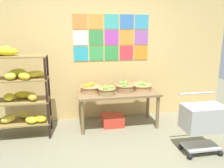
{
  "coord_description": "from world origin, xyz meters",
  "views": [
    {
      "loc": [
        -0.57,
        -2.41,
        1.73
      ],
      "look_at": [
        0.11,
        1.19,
        0.84
      ],
      "focal_mm": 35.82,
      "sensor_mm": 36.0,
      "label": 1
    }
  ],
  "objects_px": {
    "shopping_cart": "(203,120)",
    "banana_shelf_unit": "(19,87)",
    "fruit_basket_centre": "(107,90)",
    "fruit_basket_left": "(90,88)",
    "fruit_basket_back_right": "(142,86)",
    "display_table": "(118,97)",
    "fruit_basket_right": "(125,87)",
    "produce_crate_under_table": "(113,120)"
  },
  "relations": [
    {
      "from": "shopping_cart",
      "to": "banana_shelf_unit",
      "type": "bearing_deg",
      "value": 159.79
    },
    {
      "from": "fruit_basket_centre",
      "to": "fruit_basket_left",
      "type": "height_order",
      "value": "fruit_basket_centre"
    },
    {
      "from": "fruit_basket_back_right",
      "to": "fruit_basket_centre",
      "type": "bearing_deg",
      "value": -163.11
    },
    {
      "from": "banana_shelf_unit",
      "to": "display_table",
      "type": "xyz_separation_m",
      "value": [
        1.66,
        0.11,
        -0.29
      ]
    },
    {
      "from": "fruit_basket_right",
      "to": "fruit_basket_centre",
      "type": "bearing_deg",
      "value": -155.61
    },
    {
      "from": "produce_crate_under_table",
      "to": "shopping_cart",
      "type": "height_order",
      "value": "shopping_cart"
    },
    {
      "from": "fruit_basket_left",
      "to": "shopping_cart",
      "type": "height_order",
      "value": "shopping_cart"
    },
    {
      "from": "display_table",
      "to": "shopping_cart",
      "type": "bearing_deg",
      "value": -50.05
    },
    {
      "from": "fruit_basket_right",
      "to": "display_table",
      "type": "bearing_deg",
      "value": -158.91
    },
    {
      "from": "fruit_basket_centre",
      "to": "fruit_basket_back_right",
      "type": "relative_size",
      "value": 0.79
    },
    {
      "from": "fruit_basket_centre",
      "to": "shopping_cart",
      "type": "distance_m",
      "value": 1.6
    },
    {
      "from": "banana_shelf_unit",
      "to": "produce_crate_under_table",
      "type": "distance_m",
      "value": 1.74
    },
    {
      "from": "fruit_basket_right",
      "to": "produce_crate_under_table",
      "type": "bearing_deg",
      "value": -170.49
    },
    {
      "from": "banana_shelf_unit",
      "to": "display_table",
      "type": "distance_m",
      "value": 1.69
    },
    {
      "from": "display_table",
      "to": "fruit_basket_left",
      "type": "relative_size",
      "value": 3.78
    },
    {
      "from": "banana_shelf_unit",
      "to": "fruit_basket_centre",
      "type": "distance_m",
      "value": 1.44
    },
    {
      "from": "fruit_basket_left",
      "to": "produce_crate_under_table",
      "type": "bearing_deg",
      "value": -17.24
    },
    {
      "from": "fruit_basket_centre",
      "to": "produce_crate_under_table",
      "type": "relative_size",
      "value": 0.81
    },
    {
      "from": "banana_shelf_unit",
      "to": "fruit_basket_left",
      "type": "relative_size",
      "value": 3.88
    },
    {
      "from": "fruit_basket_left",
      "to": "shopping_cart",
      "type": "xyz_separation_m",
      "value": [
        1.46,
        -1.29,
        -0.21
      ]
    },
    {
      "from": "fruit_basket_right",
      "to": "produce_crate_under_table",
      "type": "xyz_separation_m",
      "value": [
        -0.23,
        -0.04,
        -0.61
      ]
    },
    {
      "from": "display_table",
      "to": "produce_crate_under_table",
      "type": "xyz_separation_m",
      "value": [
        -0.1,
        0.01,
        -0.46
      ]
    },
    {
      "from": "banana_shelf_unit",
      "to": "shopping_cart",
      "type": "xyz_separation_m",
      "value": [
        2.63,
        -1.05,
        -0.35
      ]
    },
    {
      "from": "banana_shelf_unit",
      "to": "shopping_cart",
      "type": "height_order",
      "value": "banana_shelf_unit"
    },
    {
      "from": "banana_shelf_unit",
      "to": "fruit_basket_right",
      "type": "bearing_deg",
      "value": 5.04
    },
    {
      "from": "fruit_basket_right",
      "to": "produce_crate_under_table",
      "type": "relative_size",
      "value": 0.94
    },
    {
      "from": "fruit_basket_right",
      "to": "banana_shelf_unit",
      "type": "bearing_deg",
      "value": -174.96
    },
    {
      "from": "fruit_basket_left",
      "to": "produce_crate_under_table",
      "type": "height_order",
      "value": "fruit_basket_left"
    },
    {
      "from": "fruit_basket_centre",
      "to": "fruit_basket_back_right",
      "type": "distance_m",
      "value": 0.73
    },
    {
      "from": "produce_crate_under_table",
      "to": "shopping_cart",
      "type": "xyz_separation_m",
      "value": [
        1.07,
        -1.17,
        0.41
      ]
    },
    {
      "from": "fruit_basket_left",
      "to": "display_table",
      "type": "bearing_deg",
      "value": -15.48
    },
    {
      "from": "shopping_cart",
      "to": "display_table",
      "type": "bearing_deg",
      "value": 131.54
    },
    {
      "from": "produce_crate_under_table",
      "to": "fruit_basket_right",
      "type": "bearing_deg",
      "value": 9.51
    },
    {
      "from": "fruit_basket_centre",
      "to": "produce_crate_under_table",
      "type": "distance_m",
      "value": 0.64
    },
    {
      "from": "fruit_basket_right",
      "to": "fruit_basket_left",
      "type": "relative_size",
      "value": 0.93
    },
    {
      "from": "fruit_basket_centre",
      "to": "produce_crate_under_table",
      "type": "height_order",
      "value": "fruit_basket_centre"
    },
    {
      "from": "shopping_cart",
      "to": "fruit_basket_left",
      "type": "bearing_deg",
      "value": 140.03
    },
    {
      "from": "fruit_basket_right",
      "to": "fruit_basket_back_right",
      "type": "height_order",
      "value": "fruit_basket_right"
    },
    {
      "from": "display_table",
      "to": "fruit_basket_left",
      "type": "xyz_separation_m",
      "value": [
        -0.49,
        0.14,
        0.15
      ]
    },
    {
      "from": "display_table",
      "to": "shopping_cart",
      "type": "distance_m",
      "value": 1.51
    },
    {
      "from": "banana_shelf_unit",
      "to": "fruit_basket_left",
      "type": "distance_m",
      "value": 1.2
    },
    {
      "from": "fruit_basket_centre",
      "to": "fruit_basket_left",
      "type": "bearing_deg",
      "value": 136.9
    }
  ]
}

